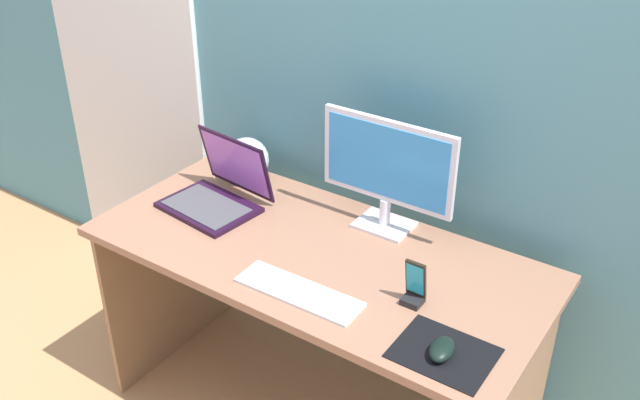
{
  "coord_description": "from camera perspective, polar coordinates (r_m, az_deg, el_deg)",
  "views": [
    {
      "loc": [
        1.05,
        -1.52,
        1.98
      ],
      "look_at": [
        0.03,
        -0.02,
        0.93
      ],
      "focal_mm": 39.98,
      "sensor_mm": 36.0,
      "label": 1
    }
  ],
  "objects": [
    {
      "name": "fishbowl",
      "position": [
        2.61,
        -5.89,
        3.22
      ],
      "size": [
        0.16,
        0.16,
        0.16
      ],
      "primitive_type": "sphere",
      "color": "silver",
      "rests_on": "desk"
    },
    {
      "name": "door_left",
      "position": [
        3.13,
        -15.34,
        10.91
      ],
      "size": [
        0.82,
        0.02,
        2.02
      ],
      "primitive_type": "cube",
      "color": "white",
      "rests_on": "ground_plane"
    },
    {
      "name": "laptop",
      "position": [
        2.47,
        -8.18,
        0.61
      ],
      "size": [
        0.34,
        0.31,
        0.23
      ],
      "color": "black",
      "rests_on": "desk"
    },
    {
      "name": "keyboard_external",
      "position": [
        2.05,
        -1.71,
        -7.38
      ],
      "size": [
        0.38,
        0.12,
        0.01
      ],
      "primitive_type": "cube",
      "rotation": [
        0.0,
        0.0,
        0.02
      ],
      "color": "silver",
      "rests_on": "desk"
    },
    {
      "name": "wall_back",
      "position": [
        2.32,
        5.7,
        11.55
      ],
      "size": [
        6.0,
        0.04,
        2.5
      ],
      "primitive_type": "cube",
      "color": "teal",
      "rests_on": "ground_plane"
    },
    {
      "name": "phone_in_dock",
      "position": [
        2.0,
        7.56,
        -7.04
      ],
      "size": [
        0.06,
        0.05,
        0.14
      ],
      "color": "black",
      "rests_on": "desk"
    },
    {
      "name": "mouse",
      "position": [
        1.86,
        9.73,
        -11.7
      ],
      "size": [
        0.07,
        0.11,
        0.04
      ],
      "primitive_type": "ellipsoid",
      "rotation": [
        0.0,
        0.0,
        0.14
      ],
      "color": "black",
      "rests_on": "mousepad"
    },
    {
      "name": "mousepad",
      "position": [
        1.88,
        9.88,
        -11.97
      ],
      "size": [
        0.25,
        0.2,
        0.0
      ],
      "primitive_type": "cube",
      "color": "black",
      "rests_on": "desk"
    },
    {
      "name": "monitor",
      "position": [
        2.25,
        5.39,
        2.43
      ],
      "size": [
        0.46,
        0.14,
        0.38
      ],
      "color": "silver",
      "rests_on": "desk"
    },
    {
      "name": "desk",
      "position": [
        2.31,
        -0.31,
        -7.14
      ],
      "size": [
        1.45,
        0.67,
        0.73
      ],
      "color": "#97684F",
      "rests_on": "ground_plane"
    }
  ]
}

